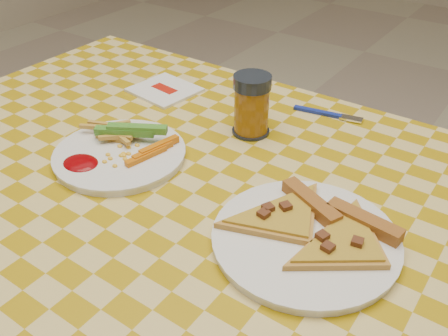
{
  "coord_description": "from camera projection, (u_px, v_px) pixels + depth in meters",
  "views": [
    {
      "loc": [
        0.4,
        -0.49,
        1.23
      ],
      "look_at": [
        0.02,
        0.06,
        0.78
      ],
      "focal_mm": 40.0,
      "sensor_mm": 36.0,
      "label": 1
    }
  ],
  "objects": [
    {
      "name": "table",
      "position": [
        195.0,
        228.0,
        0.83
      ],
      "size": [
        1.28,
        0.88,
        0.76
      ],
      "color": "white",
      "rests_on": "ground"
    },
    {
      "name": "plate_left",
      "position": [
        120.0,
        156.0,
        0.87
      ],
      "size": [
        0.26,
        0.26,
        0.01
      ],
      "primitive_type": "cylinder",
      "rotation": [
        0.0,
        0.0,
        -0.16
      ],
      "color": "white",
      "rests_on": "table"
    },
    {
      "name": "plate_right",
      "position": [
        305.0,
        240.0,
        0.69
      ],
      "size": [
        0.27,
        0.27,
        0.01
      ],
      "primitive_type": "cylinder",
      "rotation": [
        0.0,
        0.0,
        0.05
      ],
      "color": "white",
      "rests_on": "table"
    },
    {
      "name": "fries_veggies",
      "position": [
        122.0,
        142.0,
        0.87
      ],
      "size": [
        0.19,
        0.18,
        0.04
      ],
      "color": "gold",
      "rests_on": "plate_left"
    },
    {
      "name": "pizza_slices",
      "position": [
        315.0,
        227.0,
        0.69
      ],
      "size": [
        0.28,
        0.25,
        0.02
      ],
      "color": "#B98139",
      "rests_on": "plate_right"
    },
    {
      "name": "drink_glass",
      "position": [
        252.0,
        106.0,
        0.92
      ],
      "size": [
        0.07,
        0.07,
        0.11
      ],
      "color": "black",
      "rests_on": "table"
    },
    {
      "name": "napkin",
      "position": [
        165.0,
        90.0,
        1.09
      ],
      "size": [
        0.15,
        0.14,
        0.01
      ],
      "rotation": [
        0.0,
        0.0,
        -0.13
      ],
      "color": "white",
      "rests_on": "table"
    },
    {
      "name": "fork",
      "position": [
        329.0,
        114.0,
        1.0
      ],
      "size": [
        0.14,
        0.04,
        0.01
      ],
      "rotation": [
        0.0,
        0.0,
        0.18
      ],
      "color": "navy",
      "rests_on": "table"
    }
  ]
}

